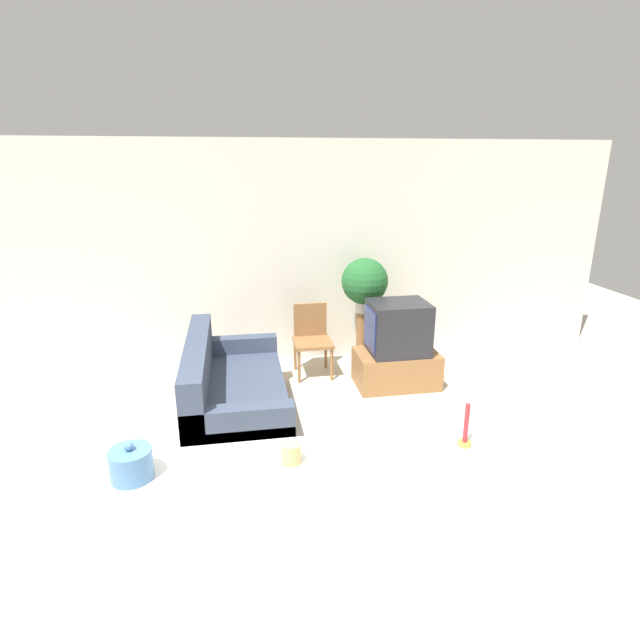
# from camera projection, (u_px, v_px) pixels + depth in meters

# --- Properties ---
(ground_plane) EXTENTS (14.00, 14.00, 0.00)m
(ground_plane) POSITION_uv_depth(u_px,v_px,m) (299.00, 556.00, 3.24)
(ground_plane) COLOR beige
(wall_back) EXTENTS (9.00, 0.06, 2.70)m
(wall_back) POSITION_uv_depth(u_px,v_px,m) (261.00, 256.00, 6.05)
(wall_back) COLOR beige
(wall_back) RESTS_ON ground_plane
(couch) EXTENTS (0.91, 1.83, 0.85)m
(couch) POSITION_uv_depth(u_px,v_px,m) (232.00, 395.00, 4.81)
(couch) COLOR #384256
(couch) RESTS_ON ground_plane
(tv_stand) EXTENTS (0.91, 0.56, 0.40)m
(tv_stand) POSITION_uv_depth(u_px,v_px,m) (396.00, 368.00, 5.66)
(tv_stand) COLOR olive
(tv_stand) RESTS_ON ground_plane
(television) EXTENTS (0.65, 0.53, 0.58)m
(television) POSITION_uv_depth(u_px,v_px,m) (398.00, 328.00, 5.51)
(television) COLOR #232328
(television) RESTS_ON tv_stand
(wooden_chair) EXTENTS (0.44, 0.44, 0.83)m
(wooden_chair) POSITION_uv_depth(u_px,v_px,m) (312.00, 336.00, 5.91)
(wooden_chair) COLOR olive
(wooden_chair) RESTS_ON ground_plane
(plant_stand) EXTENTS (0.17, 0.17, 0.70)m
(plant_stand) POSITION_uv_depth(u_px,v_px,m) (363.00, 339.00, 6.15)
(plant_stand) COLOR olive
(plant_stand) RESTS_ON ground_plane
(potted_plant) EXTENTS (0.55, 0.55, 0.66)m
(potted_plant) POSITION_uv_depth(u_px,v_px,m) (365.00, 282.00, 5.93)
(potted_plant) COLOR white
(potted_plant) RESTS_ON plant_stand
(foreground_counter) EXTENTS (2.97, 0.44, 1.09)m
(foreground_counter) POSITION_uv_depth(u_px,v_px,m) (312.00, 553.00, 2.54)
(foreground_counter) COLOR silver
(foreground_counter) RESTS_ON ground_plane
(decorative_bowl) EXTENTS (0.19, 0.19, 0.18)m
(decorative_bowl) POSITION_uv_depth(u_px,v_px,m) (131.00, 464.00, 2.22)
(decorative_bowl) COLOR #4C7AAD
(decorative_bowl) RESTS_ON foreground_counter
(candle_jar) EXTENTS (0.10, 0.10, 0.10)m
(candle_jar) POSITION_uv_depth(u_px,v_px,m) (291.00, 453.00, 2.34)
(candle_jar) COLOR tan
(candle_jar) RESTS_ON foreground_counter
(candlestick) EXTENTS (0.07, 0.07, 0.23)m
(candlestick) POSITION_uv_depth(u_px,v_px,m) (465.00, 432.00, 2.47)
(candlestick) COLOR #B7933D
(candlestick) RESTS_ON foreground_counter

